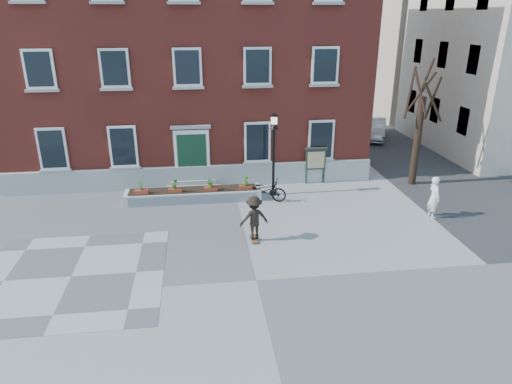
{
  "coord_description": "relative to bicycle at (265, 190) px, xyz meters",
  "views": [
    {
      "loc": [
        -1.64,
        -12.58,
        7.98
      ],
      "look_at": [
        0.5,
        4.0,
        1.5
      ],
      "focal_mm": 32.0,
      "sensor_mm": 36.0,
      "label": 1
    }
  ],
  "objects": [
    {
      "name": "bicycle",
      "position": [
        0.0,
        0.0,
        0.0
      ],
      "size": [
        2.11,
        1.33,
        1.05
      ],
      "primitive_type": "imported",
      "rotation": [
        0.0,
        0.0,
        1.23
      ],
      "color": "black",
      "rests_on": "ground"
    },
    {
      "name": "side_street",
      "position": [
        16.74,
        13.07,
        6.5
      ],
      "size": [
        15.2,
        36.0,
        14.5
      ],
      "color": "#373739",
      "rests_on": "ground"
    },
    {
      "name": "checker_patch",
      "position": [
        -7.25,
        -5.71,
        -0.52
      ],
      "size": [
        6.0,
        6.0,
        0.01
      ],
      "primitive_type": "cube",
      "color": "#575759",
      "rests_on": "ground"
    },
    {
      "name": "notice_board",
      "position": [
        2.87,
        1.99,
        0.74
      ],
      "size": [
        1.1,
        0.16,
        1.87
      ],
      "color": "#1B3628",
      "rests_on": "ground"
    },
    {
      "name": "parked_car",
      "position": [
        9.16,
        10.3,
        0.17
      ],
      "size": [
        2.97,
        4.42,
        1.38
      ],
      "primitive_type": "imported",
      "rotation": [
        0.0,
        0.0,
        -0.4
      ],
      "color": "#ADB0B2",
      "rests_on": "ground"
    },
    {
      "name": "skateboarder",
      "position": [
        -0.98,
        -3.88,
        0.4
      ],
      "size": [
        1.19,
        0.82,
        1.78
      ],
      "color": "brown",
      "rests_on": "ground"
    },
    {
      "name": "bare_tree",
      "position": [
        7.76,
        1.3,
        2.27
      ],
      "size": [
        1.83,
        1.83,
        6.16
      ],
      "color": "black",
      "rests_on": "ground"
    },
    {
      "name": "brick_building",
      "position": [
        -3.25,
        7.27,
        5.78
      ],
      "size": [
        18.4,
        10.85,
        12.6
      ],
      "color": "#983429",
      "rests_on": "ground"
    },
    {
      "name": "ground",
      "position": [
        -1.25,
        -6.71,
        -0.52
      ],
      "size": [
        100.0,
        100.0,
        0.0
      ],
      "primitive_type": "plane",
      "color": "gray",
      "rests_on": "ground"
    },
    {
      "name": "lamp_post",
      "position": [
        0.51,
        0.7,
        2.02
      ],
      "size": [
        0.4,
        0.4,
        3.93
      ],
      "color": "black",
      "rests_on": "ground"
    },
    {
      "name": "bystander",
      "position": [
        6.75,
        -2.71,
        0.38
      ],
      "size": [
        0.47,
        0.68,
        1.8
      ],
      "primitive_type": "imported",
      "rotation": [
        0.0,
        0.0,
        1.62
      ],
      "color": "white",
      "rests_on": "ground"
    },
    {
      "name": "planter_assembly",
      "position": [
        -3.24,
        0.47,
        -0.22
      ],
      "size": [
        6.2,
        1.12,
        1.15
      ],
      "color": "silver",
      "rests_on": "ground"
    }
  ]
}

